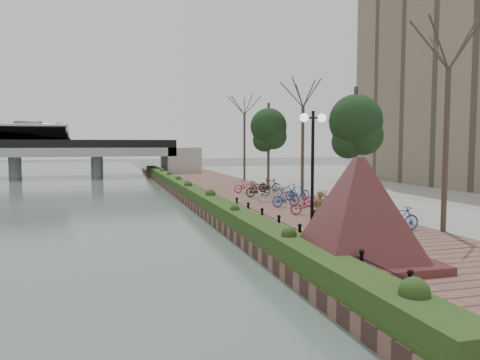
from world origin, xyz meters
name	(u,v)px	position (x,y,z in m)	size (l,w,h in m)	color
ground	(271,272)	(0.00, 0.00, 0.00)	(220.00, 220.00, 0.00)	#59595B
promenade	(240,197)	(4.00, 17.50, 0.25)	(8.00, 75.00, 0.50)	brown
inland_pavement	(435,191)	(20.00, 17.50, 0.25)	(24.00, 75.00, 0.50)	gray
hedge	(186,188)	(0.60, 20.00, 0.80)	(1.10, 56.00, 0.60)	#1C3312
chain_fence	(289,231)	(1.40, 2.00, 0.85)	(0.10, 14.10, 0.70)	black
granite_monument	(358,210)	(2.12, -1.55, 2.07)	(5.94, 5.94, 3.10)	#401B1C
lamppost	(313,146)	(2.43, 2.28, 3.88)	(1.02, 0.32, 4.67)	black
motorcycle	(328,220)	(3.22, 2.54, 1.07)	(0.57, 1.82, 1.14)	black
pedestrian	(320,210)	(3.40, 3.65, 1.30)	(0.58, 0.38, 1.59)	brown
bicycle_parking	(302,198)	(5.49, 10.28, 0.97)	(2.40, 17.32, 1.00)	#B4B5B9
street_trees	(324,148)	(8.00, 12.68, 3.69)	(3.20, 37.12, 6.80)	#3D2B24
bridge	(16,149)	(-14.86, 45.00, 3.37)	(36.00, 10.77, 6.50)	#AEAEA9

